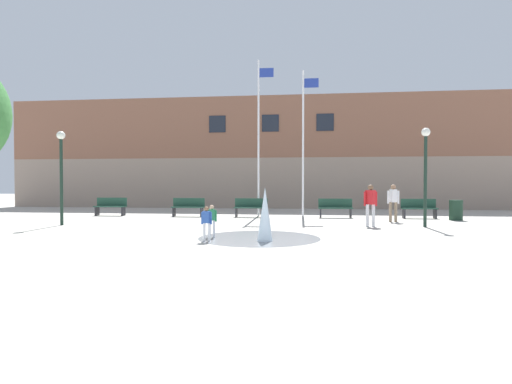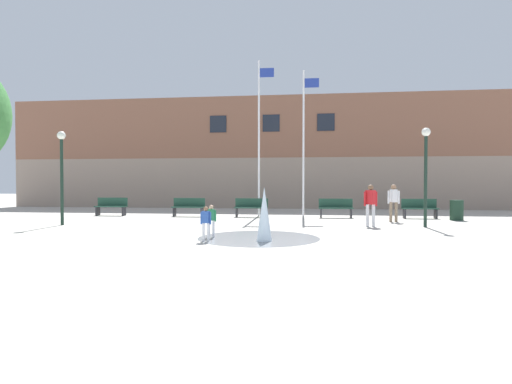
{
  "view_description": "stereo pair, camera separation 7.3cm",
  "coord_description": "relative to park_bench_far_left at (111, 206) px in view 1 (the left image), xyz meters",
  "views": [
    {
      "loc": [
        1.97,
        -7.91,
        1.64
      ],
      "look_at": [
        0.22,
        7.63,
        1.3
      ],
      "focal_mm": 28.0,
      "sensor_mm": 36.0,
      "label": 1
    },
    {
      "loc": [
        2.04,
        -7.9,
        1.64
      ],
      "look_at": [
        0.22,
        7.63,
        1.3
      ],
      "focal_mm": 28.0,
      "sensor_mm": 36.0,
      "label": 2
    }
  ],
  "objects": [
    {
      "name": "adult_in_red",
      "position": [
        12.25,
        -3.81,
        0.45
      ],
      "size": [
        0.5,
        0.38,
        1.59
      ],
      "rotation": [
        0.0,
        0.0,
        -0.81
      ],
      "color": "silver",
      "rests_on": "ground"
    },
    {
      "name": "park_bench_near_trashcan",
      "position": [
        11.26,
        -0.06,
        0.0
      ],
      "size": [
        1.6,
        0.44,
        0.91
      ],
      "color": "#28282D",
      "rests_on": "ground"
    },
    {
      "name": "park_bench_under_left_flagpole",
      "position": [
        4.08,
        -0.11,
        0.0
      ],
      "size": [
        1.6,
        0.44,
        0.91
      ],
      "color": "#28282D",
      "rests_on": "ground"
    },
    {
      "name": "trash_can",
      "position": [
        16.48,
        -0.75,
        -0.03
      ],
      "size": [
        0.56,
        0.56,
        0.9
      ],
      "primitive_type": "cylinder",
      "color": "#193323",
      "rests_on": "ground"
    },
    {
      "name": "flagpole_right",
      "position": [
        9.76,
        0.51,
        3.35
      ],
      "size": [
        0.8,
        0.1,
        7.19
      ],
      "color": "silver",
      "rests_on": "ground"
    },
    {
      "name": "park_bench_under_right_flagpole",
      "position": [
        7.22,
        -0.16,
        0.0
      ],
      "size": [
        1.6,
        0.44,
        0.91
      ],
      "color": "#28282D",
      "rests_on": "ground"
    },
    {
      "name": "lamp_post_right_lane",
      "position": [
        14.25,
        -3.81,
        1.96
      ],
      "size": [
        0.32,
        0.32,
        3.71
      ],
      "color": "#192D23",
      "rests_on": "ground"
    },
    {
      "name": "park_bench_far_left",
      "position": [
        0.0,
        0.0,
        0.0
      ],
      "size": [
        1.6,
        0.44,
        0.91
      ],
      "color": "#28282D",
      "rests_on": "ground"
    },
    {
      "name": "flagpole_left",
      "position": [
        7.55,
        0.51,
        3.65
      ],
      "size": [
        0.8,
        0.1,
        7.76
      ],
      "color": "silver",
      "rests_on": "ground"
    },
    {
      "name": "adult_watching",
      "position": [
        13.53,
        -1.84,
        0.45
      ],
      "size": [
        0.5,
        0.37,
        1.59
      ],
      "rotation": [
        0.0,
        0.0,
        1.76
      ],
      "color": "#89755B",
      "rests_on": "ground"
    },
    {
      "name": "library_building",
      "position": [
        7.65,
        9.57,
        3.2
      ],
      "size": [
        36.0,
        6.05,
        7.37
      ],
      "color": "gray",
      "rests_on": "ground"
    },
    {
      "name": "ground_plane",
      "position": [
        7.65,
        -11.41,
        -0.48
      ],
      "size": [
        100.0,
        100.0,
        0.0
      ],
      "primitive_type": "plane",
      "color": "#B2ADA3"
    },
    {
      "name": "lamp_post_left_lane",
      "position": [
        0.32,
        -4.68,
        1.94
      ],
      "size": [
        0.32,
        0.32,
        3.67
      ],
      "color": "#192D23",
      "rests_on": "ground"
    },
    {
      "name": "child_in_fountain",
      "position": [
        6.98,
        -8.33,
        0.1
      ],
      "size": [
        0.31,
        0.18,
        0.99
      ],
      "rotation": [
        0.0,
        0.0,
        -0.27
      ],
      "color": "silver",
      "rests_on": "ground"
    },
    {
      "name": "splash_fountain",
      "position": [
        8.56,
        -7.92,
        0.09
      ],
      "size": [
        3.65,
        3.65,
        1.54
      ],
      "color": "gray",
      "rests_on": "ground"
    },
    {
      "name": "child_with_pink_shirt",
      "position": [
        6.94,
        -7.49,
        0.1
      ],
      "size": [
        0.31,
        0.24,
        0.99
      ],
      "rotation": [
        0.0,
        0.0,
        2.26
      ],
      "color": "silver",
      "rests_on": "ground"
    },
    {
      "name": "park_bench_far_right",
      "position": [
        15.14,
        0.09,
        0.0
      ],
      "size": [
        1.6,
        0.44,
        0.91
      ],
      "color": "#28282D",
      "rests_on": "ground"
    }
  ]
}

